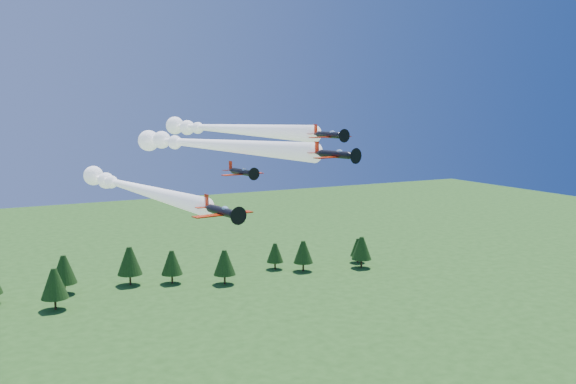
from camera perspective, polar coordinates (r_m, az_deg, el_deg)
name	(u,v)px	position (r m, az deg, el deg)	size (l,w,h in m)	color
plane_lead	(204,144)	(101.07, -7.52, 4.26)	(15.57, 51.58, 3.70)	black
plane_left	(133,187)	(110.02, -13.65, 0.42)	(12.38, 55.41, 3.70)	black
plane_right	(222,128)	(118.39, -5.91, 5.64)	(10.43, 59.03, 3.70)	black
plane_slot	(242,172)	(91.95, -4.14, 1.78)	(6.49, 7.05, 2.27)	black
treeline	(130,270)	(196.63, -13.85, -6.73)	(172.90, 22.55, 11.94)	#382314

